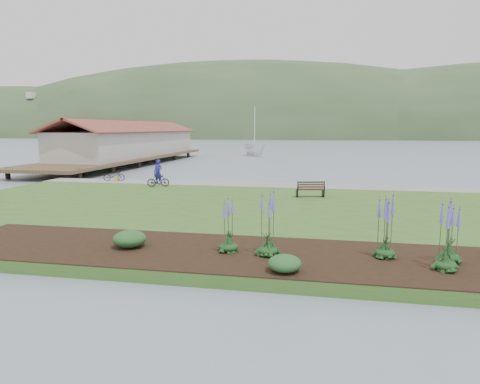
# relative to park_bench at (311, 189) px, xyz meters

# --- Properties ---
(ground) EXTENTS (600.00, 600.00, 0.00)m
(ground) POSITION_rel_park_bench_xyz_m (-3.35, -2.29, -0.90)
(ground) COLOR slate
(ground) RESTS_ON ground
(lawn) EXTENTS (34.00, 20.00, 0.40)m
(lawn) POSITION_rel_park_bench_xyz_m (-3.35, -4.29, -0.70)
(lawn) COLOR #325B20
(lawn) RESTS_ON ground
(shoreline_path) EXTENTS (34.00, 2.20, 0.03)m
(shoreline_path) POSITION_rel_park_bench_xyz_m (-3.35, 4.61, -0.48)
(shoreline_path) COLOR gray
(shoreline_path) RESTS_ON lawn
(garden_bed) EXTENTS (24.00, 4.40, 0.04)m
(garden_bed) POSITION_rel_park_bench_xyz_m (-0.35, -12.09, -0.48)
(garden_bed) COLOR black
(garden_bed) RESTS_ON lawn
(far_hillside) EXTENTS (580.00, 80.00, 38.00)m
(far_hillside) POSITION_rel_park_bench_xyz_m (16.65, 167.71, -0.90)
(far_hillside) COLOR #344E2C
(far_hillside) RESTS_ON ground
(pier_pavilion) EXTENTS (8.00, 36.00, 5.40)m
(pier_pavilion) POSITION_rel_park_bench_xyz_m (-23.35, 25.23, 1.74)
(pier_pavilion) COLOR #4C3826
(pier_pavilion) RESTS_ON ground
(park_bench) EXTENTS (1.71, 0.97, 1.00)m
(park_bench) POSITION_rel_park_bench_xyz_m (0.00, 0.00, 0.00)
(park_bench) COLOR #322213
(park_bench) RESTS_ON lawn
(person) EXTENTS (0.87, 0.69, 2.11)m
(person) POSITION_rel_park_bench_xyz_m (-11.01, 3.62, 0.56)
(person) COLOR navy
(person) RESTS_ON lawn
(bicycle_a) EXTENTS (0.98, 1.70, 0.84)m
(bicycle_a) POSITION_rel_park_bench_xyz_m (-15.14, 4.91, -0.08)
(bicycle_a) COLOR black
(bicycle_a) RESTS_ON lawn
(bicycle_b) EXTENTS (0.93, 1.56, 0.90)m
(bicycle_b) POSITION_rel_park_bench_xyz_m (-10.56, 2.51, -0.05)
(bicycle_b) COLOR black
(bicycle_b) RESTS_ON lawn
(sailboat) EXTENTS (13.31, 13.32, 24.64)m
(sailboat) POSITION_rel_park_bench_xyz_m (-10.27, 42.46, -0.90)
(sailboat) COLOR silver
(sailboat) RESTS_ON ground
(pannier) EXTENTS (0.31, 0.36, 0.33)m
(pannier) POSITION_rel_park_bench_xyz_m (-14.82, 4.69, -0.33)
(pannier) COLOR #BE9516
(pannier) RESTS_ON lawn
(echium_0) EXTENTS (0.62, 0.62, 2.38)m
(echium_0) POSITION_rel_park_bench_xyz_m (-0.93, -12.25, 0.52)
(echium_0) COLOR #143715
(echium_0) RESTS_ON garden_bed
(echium_1) EXTENTS (0.62, 0.62, 2.32)m
(echium_1) POSITION_rel_park_bench_xyz_m (2.71, -11.78, 0.55)
(echium_1) COLOR #143715
(echium_1) RESTS_ON garden_bed
(echium_2) EXTENTS (0.62, 0.62, 2.09)m
(echium_2) POSITION_rel_park_bench_xyz_m (4.22, -12.70, 0.33)
(echium_2) COLOR #143715
(echium_2) RESTS_ON garden_bed
(echium_4) EXTENTS (0.62, 0.62, 2.21)m
(echium_4) POSITION_rel_park_bench_xyz_m (-2.24, -12.08, 0.38)
(echium_4) COLOR #143715
(echium_4) RESTS_ON garden_bed
(echium_5) EXTENTS (0.62, 0.62, 2.20)m
(echium_5) POSITION_rel_park_bench_xyz_m (4.53, -11.89, 0.38)
(echium_5) COLOR #143715
(echium_5) RESTS_ON garden_bed
(shrub_0) EXTENTS (1.13, 1.13, 0.57)m
(shrub_0) POSITION_rel_park_bench_xyz_m (-5.68, -12.20, -0.17)
(shrub_0) COLOR #1E4C21
(shrub_0) RESTS_ON garden_bed
(shrub_1) EXTENTS (0.95, 0.95, 0.48)m
(shrub_1) POSITION_rel_park_bench_xyz_m (-0.26, -13.70, -0.22)
(shrub_1) COLOR #1E4C21
(shrub_1) RESTS_ON garden_bed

